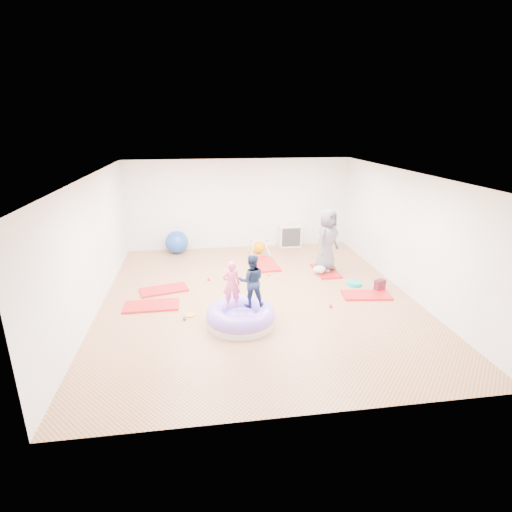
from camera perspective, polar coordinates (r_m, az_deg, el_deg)
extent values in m
cube|color=tan|center=(9.29, 0.27, -5.85)|extent=(7.00, 8.00, 0.01)
cube|color=white|center=(8.53, 0.30, 11.55)|extent=(7.00, 8.00, 0.01)
cube|color=white|center=(12.67, -2.42, 7.41)|extent=(7.00, 0.01, 2.80)
cube|color=white|center=(5.16, 6.98, -9.76)|extent=(7.00, 0.01, 2.80)
cube|color=white|center=(9.00, -22.34, 1.41)|extent=(0.01, 8.00, 2.80)
cube|color=white|center=(9.93, 20.71, 3.11)|extent=(0.01, 8.00, 2.80)
cube|color=red|center=(9.10, -14.72, -6.88)|extent=(1.19, 0.61, 0.05)
cube|color=red|center=(9.87, -13.02, -4.71)|extent=(1.21, 0.81, 0.05)
cube|color=red|center=(11.34, 1.27, -1.12)|extent=(0.73, 1.33, 0.05)
cube|color=red|center=(9.67, 15.48, -5.41)|extent=(1.16, 0.69, 0.05)
cube|color=red|center=(10.98, 9.92, -2.09)|extent=(0.57, 1.14, 0.05)
cylinder|color=silver|center=(8.08, -2.20, -9.22)|extent=(1.34, 1.34, 0.15)
torus|color=#8E68EF|center=(8.01, -2.22, -8.32)|extent=(1.39, 1.39, 0.37)
ellipsoid|color=#8E68EF|center=(8.05, -2.21, -8.87)|extent=(0.74, 0.74, 0.33)
imported|color=#FD5D98|center=(7.80, -3.53, -3.73)|extent=(0.36, 0.24, 0.97)
imported|color=navy|center=(7.82, -0.64, -3.23)|extent=(0.54, 0.43, 1.07)
imported|color=#5B5968|center=(10.73, 10.12, 2.25)|extent=(0.96, 0.93, 1.67)
ellipsoid|color=#BCE8FA|center=(10.70, 9.04, -1.89)|extent=(0.34, 0.22, 0.20)
sphere|color=tan|center=(10.55, 9.30, -2.06)|extent=(0.16, 0.16, 0.16)
sphere|color=yellow|center=(10.55, 1.89, -2.60)|extent=(0.07, 0.07, 0.07)
sphere|color=red|center=(10.27, -6.78, -3.33)|extent=(0.07, 0.07, 0.07)
sphere|color=yellow|center=(10.26, -4.45, -3.27)|extent=(0.07, 0.07, 0.07)
sphere|color=#2D7F34|center=(9.20, -11.07, -6.23)|extent=(0.07, 0.07, 0.07)
sphere|color=#1C49AB|center=(8.36, -10.18, -8.82)|extent=(0.07, 0.07, 0.07)
sphere|color=red|center=(8.92, 10.64, -7.03)|extent=(0.07, 0.07, 0.07)
sphere|color=#1C49AB|center=(12.49, -11.25, 1.94)|extent=(0.70, 0.70, 0.70)
sphere|color=#FFA400|center=(12.30, 0.40, 1.28)|extent=(0.38, 0.38, 0.38)
cylinder|color=silver|center=(11.75, -0.55, 0.83)|extent=(0.19, 0.19, 0.50)
cylinder|color=silver|center=(12.16, -0.82, 1.43)|extent=(0.19, 0.19, 0.50)
cylinder|color=silver|center=(11.82, 1.67, 0.93)|extent=(0.19, 0.19, 0.50)
cylinder|color=silver|center=(12.22, 1.33, 1.52)|extent=(0.19, 0.19, 0.50)
cylinder|color=silver|center=(11.92, 0.41, 2.18)|extent=(0.48, 0.03, 0.03)
sphere|color=red|center=(11.89, -0.74, 2.13)|extent=(0.06, 0.06, 0.06)
sphere|color=#1C49AB|center=(11.96, 1.55, 2.22)|extent=(0.06, 0.06, 0.06)
cube|color=silver|center=(12.98, 4.88, 2.86)|extent=(0.70, 0.34, 0.70)
cube|color=#343333|center=(12.83, 5.04, 2.66)|extent=(0.60, 0.02, 0.60)
cube|color=silver|center=(12.94, 4.93, 2.80)|extent=(0.02, 0.24, 0.61)
cube|color=silver|center=(12.94, 4.93, 2.80)|extent=(0.61, 0.24, 0.02)
cylinder|color=#0EAEA0|center=(10.22, 13.89, -3.84)|extent=(0.37, 0.37, 0.08)
cube|color=maroon|center=(10.00, 17.26, -4.02)|extent=(0.29, 0.24, 0.28)
cylinder|color=yellow|center=(8.54, -9.41, -8.33)|extent=(0.20, 0.20, 0.03)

